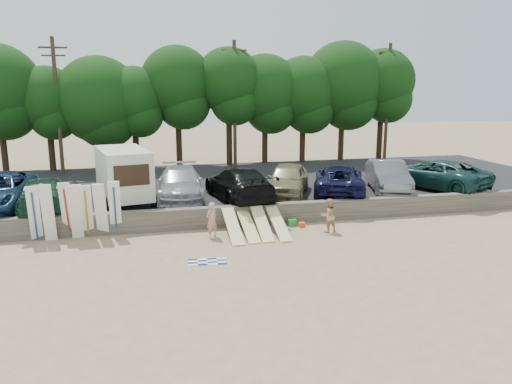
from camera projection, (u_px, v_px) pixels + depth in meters
ground at (259, 244)px, 21.27m from camera, size 120.00×120.00×0.00m
seawall at (245, 215)px, 24.02m from camera, size 44.00×0.50×1.00m
parking_lot at (220, 187)px, 31.19m from camera, size 44.00×14.50×0.70m
treeline at (206, 89)px, 36.61m from camera, size 33.51×6.28×9.28m
utility_poles at (235, 102)px, 35.79m from camera, size 25.80×0.26×9.00m
box_trailer at (124, 173)px, 25.31m from camera, size 3.19×4.73×2.79m
car_1 at (45, 194)px, 24.10m from camera, size 2.63×5.61×1.58m
car_2 at (180, 183)px, 26.54m from camera, size 2.67×5.80×1.64m
car_3 at (239, 184)px, 26.17m from camera, size 3.23×6.19×1.71m
car_4 at (287, 179)px, 27.33m from camera, size 3.89×5.45×1.72m
car_5 at (339, 179)px, 27.72m from camera, size 4.53×6.26×1.58m
car_6 at (388, 176)px, 28.25m from camera, size 3.26×5.55×1.73m
car_7 at (436, 174)px, 29.09m from camera, size 5.14×6.76×1.71m
surfboard_upright_0 at (34, 214)px, 21.30m from camera, size 0.57×0.78×2.53m
surfboard_upright_1 at (48, 213)px, 21.35m from camera, size 0.53×0.54×2.57m
surfboard_upright_2 at (67, 211)px, 21.75m from camera, size 0.57×0.58×2.57m
surfboard_upright_3 at (76, 212)px, 21.62m from camera, size 0.59×0.76×2.54m
surfboard_upright_4 at (87, 211)px, 21.79m from camera, size 0.55×0.88×2.49m
surfboard_upright_5 at (101, 210)px, 21.93m from camera, size 0.56×0.81×2.52m
surfboard_upright_6 at (115, 208)px, 22.18m from camera, size 0.50×0.58×2.56m
surfboard_low_0 at (233, 226)px, 22.26m from camera, size 0.56×2.87×1.00m
surfboard_low_1 at (248, 225)px, 22.57m from camera, size 0.56×2.91×0.86m
surfboard_low_2 at (261, 222)px, 22.63m from camera, size 0.56×2.82×1.15m
surfboard_low_3 at (278, 223)px, 22.77m from camera, size 0.56×2.88×0.97m
beachgoer_a at (212, 220)px, 22.04m from camera, size 0.70×0.65×1.61m
beachgoer_b at (328, 215)px, 22.87m from camera, size 0.84×0.70×1.58m
cooler at (292, 223)px, 24.01m from camera, size 0.39×0.32×0.32m
gear_bag at (302, 225)px, 23.83m from camera, size 0.32×0.28×0.22m
beach_towel at (207, 262)px, 19.18m from camera, size 1.65×1.65×0.00m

